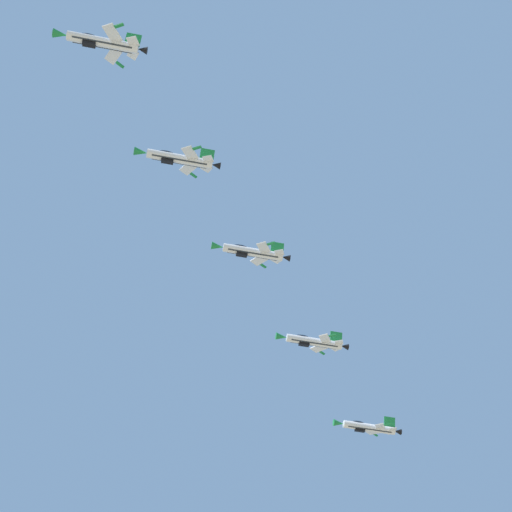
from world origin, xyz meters
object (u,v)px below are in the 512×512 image
fighter_jet_right_outer (368,427)px  fighter_jet_left_outer (313,342)px  fighter_jet_lead (101,42)px  fighter_jet_left_wing (178,159)px  fighter_jet_right_wing (252,252)px

fighter_jet_right_outer → fighter_jet_left_outer: bearing=138.8°
fighter_jet_lead → fighter_jet_right_outer: 100.10m
fighter_jet_right_outer → fighter_jet_left_wing: bearing=137.8°
fighter_jet_lead → fighter_jet_left_wing: size_ratio=1.00×
fighter_jet_left_outer → fighter_jet_left_wing: bearing=137.3°
fighter_jet_lead → fighter_jet_left_outer: fighter_jet_lead is taller
fighter_jet_left_wing → fighter_jet_left_outer: 49.82m
fighter_jet_right_wing → fighter_jet_right_outer: (-0.50, 51.81, -2.43)m
fighter_jet_left_outer → fighter_jet_right_outer: bearing=-41.2°
fighter_jet_left_wing → fighter_jet_right_outer: size_ratio=1.00×
fighter_jet_lead → fighter_jet_right_wing: (0.43, 48.27, 0.23)m
fighter_jet_right_wing → fighter_jet_right_outer: fighter_jet_right_wing is taller
fighter_jet_lead → fighter_jet_right_outer: fighter_jet_lead is taller
fighter_jet_right_wing → fighter_jet_right_outer: 51.87m
fighter_jet_right_wing → fighter_jet_left_outer: fighter_jet_right_wing is taller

